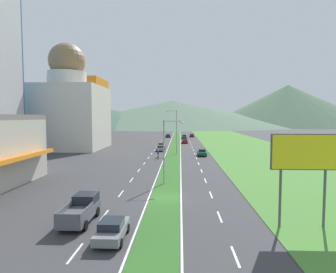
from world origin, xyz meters
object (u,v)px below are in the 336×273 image
street_lamp_near (166,147)px  car_3 (192,135)px  car_4 (168,136)px  car_7 (161,146)px  motorcycle_rider (158,155)px  car_1 (202,152)px  car_6 (185,141)px  car_5 (161,148)px  car_0 (112,229)px  billboard_roadside (304,157)px  car_2 (184,137)px  pickup_truck_0 (81,210)px  street_lamp_mid (175,129)px

street_lamp_near → car_3: (6.89, 87.87, -4.11)m
street_lamp_near → car_4: 85.03m
car_7 → motorcycle_rider: motorcycle_rider is taller
car_1 → car_6: car_1 is taller
car_6 → car_7: size_ratio=1.01×
car_5 → car_4: bearing=0.2°
car_0 → car_3: bearing=-5.4°
street_lamp_near → billboard_roadside: size_ratio=1.12×
street_lamp_near → car_4: street_lamp_near is taller
street_lamp_near → car_2: bearing=87.5°
car_1 → car_4: bearing=-170.1°
car_0 → motorcycle_rider: size_ratio=2.14×
street_lamp_near → car_7: bearing=94.5°
street_lamp_near → car_5: 36.55m
motorcycle_rider → car_7: bearing=1.6°
car_0 → car_5: (-0.13, 53.30, -0.01)m
car_5 → car_6: 22.69m
street_lamp_near → car_4: size_ratio=1.85×
car_2 → pickup_truck_0: pickup_truck_0 is taller
street_lamp_mid → car_6: 28.89m
car_4 → car_5: bearing=-179.8°
street_lamp_mid → car_2: 49.27m
car_2 → street_lamp_near: bearing=-2.5°
car_1 → car_4: 58.26m
car_4 → car_3: bearing=-73.6°
street_lamp_near → car_4: (-3.30, 84.87, -4.10)m
car_1 → car_3: 60.39m
billboard_roadside → car_5: size_ratio=1.64×
car_2 → car_5: (-6.62, -42.34, -0.06)m
street_lamp_near → car_0: bearing=-100.1°
billboard_roadside → pickup_truck_0: (-17.86, 0.65, -4.65)m
car_3 → car_7: size_ratio=1.19×
street_lamp_mid → billboard_roadside: bearing=-76.3°
billboard_roadside → car_2: (-7.95, 92.82, -4.83)m
street_lamp_near → motorcycle_rider: 23.97m
car_2 → car_6: bearing=-0.2°
car_1 → pickup_truck_0: pickup_truck_0 is taller
car_4 → car_0: bearing=-179.9°
street_lamp_near → car_7: (-3.37, 42.35, -4.05)m
car_2 → car_4: bearing=-133.2°
car_7 → car_2: bearing=-10.7°
street_lamp_near → car_0: (-3.04, -17.12, -4.09)m
car_4 → motorcycle_rider: 61.42m
car_0 → car_6: 75.30m
car_7 → car_0: bearing=-179.7°
car_7 → motorcycle_rider: bearing=-178.4°
car_2 → car_7: car_2 is taller
billboard_roadside → car_2: size_ratio=1.56×
car_2 → car_6: (-0.08, -20.62, -0.07)m
car_0 → car_6: (6.41, 75.02, -0.02)m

